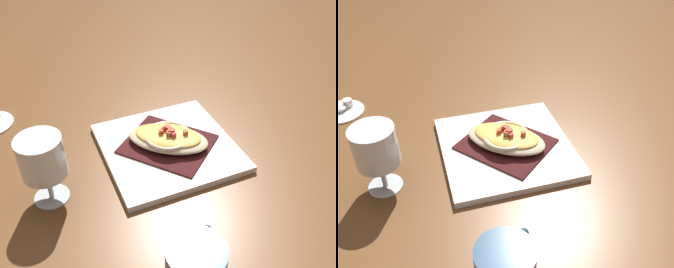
% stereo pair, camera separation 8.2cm
% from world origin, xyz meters
% --- Properties ---
extents(ground_plane, '(2.60, 2.60, 0.00)m').
position_xyz_m(ground_plane, '(0.00, 0.00, 0.00)').
color(ground_plane, brown).
extents(square_plate, '(0.34, 0.34, 0.02)m').
position_xyz_m(square_plate, '(0.00, 0.00, 0.01)').
color(square_plate, white).
rests_on(square_plate, ground_plane).
extents(folded_napkin, '(0.24, 0.24, 0.00)m').
position_xyz_m(folded_napkin, '(0.00, 0.00, 0.02)').
color(folded_napkin, '#3D1516').
rests_on(folded_napkin, square_plate).
extents(gratin_dish, '(0.17, 0.20, 0.04)m').
position_xyz_m(gratin_dish, '(0.00, 0.00, 0.04)').
color(gratin_dish, beige).
rests_on(gratin_dish, folded_napkin).
extents(stemmed_glass, '(0.08, 0.08, 0.14)m').
position_xyz_m(stemmed_glass, '(0.10, -0.25, 0.10)').
color(stemmed_glass, white).
rests_on(stemmed_glass, ground_plane).
extents(creamer_saucer, '(0.11, 0.11, 0.01)m').
position_xyz_m(creamer_saucer, '(-0.17, -0.41, 0.00)').
color(creamer_saucer, white).
rests_on(creamer_saucer, ground_plane).
extents(spoon, '(0.08, 0.05, 0.01)m').
position_xyz_m(spoon, '(-0.17, -0.42, 0.01)').
color(spoon, silver).
rests_on(spoon, creamer_saucer).
extents(creamer_cup_0, '(0.02, 0.02, 0.02)m').
position_xyz_m(creamer_cup_0, '(-0.20, -0.40, 0.02)').
color(creamer_cup_0, white).
rests_on(creamer_cup_0, creamer_saucer).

